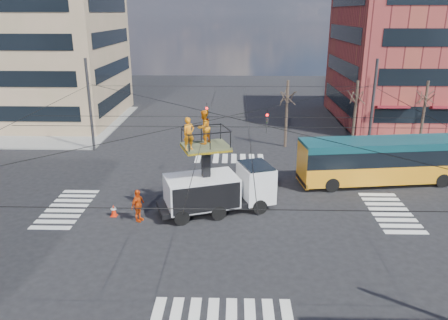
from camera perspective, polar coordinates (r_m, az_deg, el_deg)
ground at (r=27.13m, az=0.40°, el=-6.54°), size 120.00×120.00×0.00m
sidewalk_ne at (r=51.25m, az=25.16°, el=3.97°), size 18.00×18.00×0.12m
sidewalk_nw at (r=51.63m, az=-23.16°, el=4.33°), size 18.00×18.00×0.12m
crosswalks at (r=27.12m, az=0.40°, el=-6.52°), size 22.40×22.40×0.02m
building_ne at (r=53.25m, az=25.95°, el=12.00°), size 20.06×16.06×14.00m
overhead_network at (r=25.98m, az=0.28°, el=2.43°), size 24.24×24.24×8.00m
tree_a at (r=38.92m, az=8.28°, el=8.26°), size 2.00×2.00×6.00m
tree_b at (r=40.06m, az=16.91°, el=7.95°), size 2.00×2.00×6.00m
tree_c at (r=42.04m, az=24.88°, el=7.50°), size 2.00×2.00×6.00m
utility_truck at (r=26.26m, az=-0.69°, el=-2.54°), size 7.37×4.46×6.27m
city_bus at (r=32.73m, az=20.40°, el=0.00°), size 12.44×4.18×3.20m
traffic_cone at (r=27.03m, az=-14.22°, el=-6.39°), size 0.36×0.36×0.74m
worker_ground at (r=25.86m, az=-11.19°, el=-5.86°), size 0.90×1.23×1.94m
flagger at (r=28.90m, az=5.86°, el=-3.15°), size 1.20×1.25×1.71m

